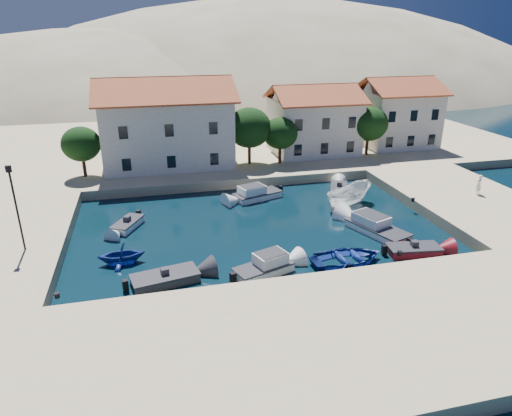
# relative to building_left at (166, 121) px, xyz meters

# --- Properties ---
(ground) EXTENTS (400.00, 400.00, 0.00)m
(ground) POSITION_rel_building_left_xyz_m (6.00, -28.00, -5.94)
(ground) COLOR black
(ground) RESTS_ON ground
(quay_south) EXTENTS (52.00, 12.00, 1.00)m
(quay_south) POSITION_rel_building_left_xyz_m (6.00, -34.00, -5.44)
(quay_south) COLOR #C8AD89
(quay_south) RESTS_ON ground
(quay_east) EXTENTS (11.00, 20.00, 1.00)m
(quay_east) POSITION_rel_building_left_xyz_m (26.50, -18.00, -5.44)
(quay_east) COLOR #C8AD89
(quay_east) RESTS_ON ground
(quay_west) EXTENTS (8.00, 20.00, 1.00)m
(quay_west) POSITION_rel_building_left_xyz_m (-13.00, -18.00, -5.44)
(quay_west) COLOR #C8AD89
(quay_west) RESTS_ON ground
(quay_north) EXTENTS (80.00, 36.00, 1.00)m
(quay_north) POSITION_rel_building_left_xyz_m (8.00, 10.00, -5.44)
(quay_north) COLOR #C8AD89
(quay_north) RESTS_ON ground
(hills) EXTENTS (254.00, 176.00, 99.00)m
(hills) POSITION_rel_building_left_xyz_m (26.64, 95.62, -29.34)
(hills) COLOR gray
(hills) RESTS_ON ground
(building_left) EXTENTS (14.70, 9.45, 9.70)m
(building_left) POSITION_rel_building_left_xyz_m (0.00, 0.00, 0.00)
(building_left) COLOR beige
(building_left) RESTS_ON quay_north
(building_mid) EXTENTS (10.50, 8.40, 8.30)m
(building_mid) POSITION_rel_building_left_xyz_m (18.00, 1.00, -0.71)
(building_mid) COLOR beige
(building_mid) RESTS_ON quay_north
(building_right) EXTENTS (9.45, 8.40, 8.80)m
(building_right) POSITION_rel_building_left_xyz_m (30.00, 2.00, -0.46)
(building_right) COLOR beige
(building_right) RESTS_ON quay_north
(trees) EXTENTS (37.30, 5.30, 6.45)m
(trees) POSITION_rel_building_left_xyz_m (10.51, -2.54, -1.10)
(trees) COLOR #382314
(trees) RESTS_ON quay_north
(lamppost) EXTENTS (0.35, 0.25, 6.22)m
(lamppost) POSITION_rel_building_left_xyz_m (-11.50, -20.00, -1.18)
(lamppost) COLOR black
(lamppost) RESTS_ON quay_west
(bollards) EXTENTS (29.36, 9.56, 0.30)m
(bollards) POSITION_rel_building_left_xyz_m (8.80, -24.13, -4.79)
(bollards) COLOR black
(bollards) RESTS_ON ground
(motorboat_grey_sw) EXTENTS (4.69, 2.76, 1.25)m
(motorboat_grey_sw) POSITION_rel_building_left_xyz_m (-1.99, -25.23, -5.64)
(motorboat_grey_sw) COLOR #302F34
(motorboat_grey_sw) RESTS_ON ground
(cabin_cruiser_south) EXTENTS (4.49, 3.04, 1.60)m
(cabin_cruiser_south) POSITION_rel_building_left_xyz_m (4.63, -25.67, -5.46)
(cabin_cruiser_south) COLOR white
(cabin_cruiser_south) RESTS_ON ground
(rowboat_south) EXTENTS (5.63, 4.20, 1.11)m
(rowboat_south) POSITION_rel_building_left_xyz_m (10.83, -25.64, -5.94)
(rowboat_south) COLOR navy
(rowboat_south) RESTS_ON ground
(motorboat_red_se) EXTENTS (4.08, 2.25, 1.25)m
(motorboat_red_se) POSITION_rel_building_left_xyz_m (16.27, -25.48, -5.64)
(motorboat_red_se) COLOR maroon
(motorboat_red_se) RESTS_ON ground
(cabin_cruiser_east) EXTENTS (3.96, 5.90, 1.60)m
(cabin_cruiser_east) POSITION_rel_building_left_xyz_m (15.36, -21.52, -5.46)
(cabin_cruiser_east) COLOR white
(cabin_cruiser_east) RESTS_ON ground
(boat_east) EXTENTS (6.04, 4.47, 2.19)m
(boat_east) POSITION_rel_building_left_xyz_m (15.66, -15.23, -5.94)
(boat_east) COLOR white
(boat_east) RESTS_ON ground
(motorboat_white_ne) EXTENTS (2.99, 4.03, 1.25)m
(motorboat_white_ne) POSITION_rel_building_left_xyz_m (16.40, -11.36, -5.64)
(motorboat_white_ne) COLOR white
(motorboat_white_ne) RESTS_ON ground
(rowboat_west) EXTENTS (3.31, 2.87, 1.72)m
(rowboat_west) POSITION_rel_building_left_xyz_m (-4.87, -21.79, -5.94)
(rowboat_west) COLOR navy
(rowboat_west) RESTS_ON ground
(motorboat_white_west) EXTENTS (2.89, 3.69, 1.25)m
(motorboat_white_west) POSITION_rel_building_left_xyz_m (-4.56, -15.50, -5.64)
(motorboat_white_west) COLOR white
(motorboat_white_west) RESTS_ON ground
(cabin_cruiser_north) EXTENTS (5.13, 3.41, 1.60)m
(cabin_cruiser_north) POSITION_rel_building_left_xyz_m (7.80, -11.22, -5.46)
(cabin_cruiser_north) COLOR white
(cabin_cruiser_north) RESTS_ON ground
(pedestrian) EXTENTS (0.81, 0.66, 1.91)m
(pedestrian) POSITION_rel_building_left_xyz_m (27.69, -17.69, -3.98)
(pedestrian) COLOR white
(pedestrian) RESTS_ON quay_east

